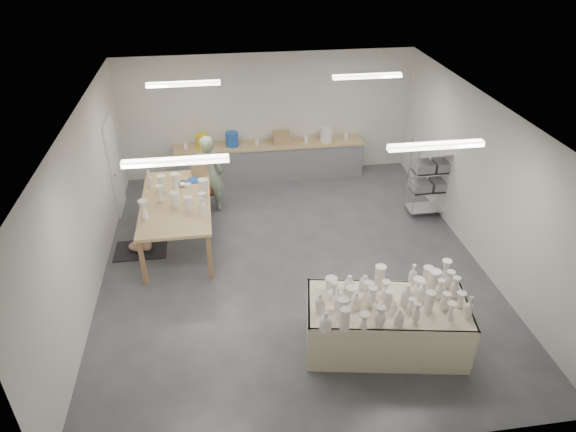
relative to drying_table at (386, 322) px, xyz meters
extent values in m
plane|color=#424449|center=(-1.07, 2.33, -0.48)|extent=(8.00, 8.00, 0.00)
cube|color=white|center=(-1.07, 2.33, 2.51)|extent=(7.00, 8.00, 0.02)
cube|color=silver|center=(-1.07, 6.33, 1.02)|extent=(7.00, 0.02, 3.00)
cube|color=silver|center=(-1.07, -1.67, 1.02)|extent=(7.00, 0.02, 3.00)
cube|color=silver|center=(-4.57, 2.33, 1.02)|extent=(0.02, 8.00, 3.00)
cube|color=silver|center=(2.43, 2.33, 1.02)|extent=(0.02, 8.00, 3.00)
cube|color=white|center=(-4.54, 4.93, 0.57)|extent=(0.05, 0.90, 2.10)
cube|color=white|center=(-2.87, 0.83, 2.46)|extent=(1.40, 0.12, 0.08)
cube|color=white|center=(0.73, 0.83, 2.46)|extent=(1.40, 0.12, 0.08)
cube|color=white|center=(-2.87, 4.33, 2.46)|extent=(1.40, 0.12, 0.08)
cube|color=white|center=(0.73, 4.33, 2.46)|extent=(1.40, 0.12, 0.08)
cube|color=tan|center=(-1.07, 6.01, 0.39)|extent=(4.60, 0.60, 0.06)
cube|color=slate|center=(-1.07, 6.01, -0.06)|extent=(4.60, 0.55, 0.84)
cylinder|color=yellow|center=(-2.67, 6.01, 0.59)|extent=(0.30, 0.30, 0.34)
cylinder|color=#1F4EAA|center=(-1.97, 6.01, 0.59)|extent=(0.30, 0.30, 0.34)
cylinder|color=white|center=(0.33, 6.01, 0.59)|extent=(0.30, 0.30, 0.34)
cube|color=#A98A51|center=(-0.77, 6.01, 0.56)|extent=(0.40, 0.30, 0.28)
cylinder|color=white|center=(-3.07, 6.01, 0.49)|extent=(0.10, 0.10, 0.14)
cylinder|color=white|center=(-1.37, 6.01, 0.49)|extent=(0.10, 0.10, 0.14)
cylinder|color=white|center=(-0.17, 6.01, 0.49)|extent=(0.10, 0.10, 0.14)
cylinder|color=white|center=(0.83, 6.01, 0.49)|extent=(0.10, 0.10, 0.14)
cylinder|color=silver|center=(1.71, 3.51, 0.42)|extent=(0.02, 0.02, 1.80)
cylinder|color=silver|center=(2.55, 3.51, 0.42)|extent=(0.02, 0.02, 1.80)
cylinder|color=silver|center=(1.71, 3.95, 0.42)|extent=(0.02, 0.02, 1.80)
cylinder|color=silver|center=(2.55, 3.95, 0.42)|extent=(0.02, 0.02, 1.80)
cube|color=silver|center=(2.13, 3.73, -0.33)|extent=(0.88, 0.48, 0.02)
cube|color=silver|center=(2.13, 3.73, 0.12)|extent=(0.88, 0.48, 0.02)
cube|color=silver|center=(2.13, 3.73, 0.57)|extent=(0.88, 0.48, 0.02)
cube|color=silver|center=(2.13, 3.73, 1.02)|extent=(0.88, 0.48, 0.02)
cube|color=slate|center=(1.91, 3.73, 0.24)|extent=(0.38, 0.42, 0.18)
cube|color=slate|center=(2.35, 3.73, 0.24)|extent=(0.38, 0.42, 0.18)
cube|color=slate|center=(1.91, 3.73, 0.69)|extent=(0.38, 0.42, 0.18)
cube|color=slate|center=(2.35, 3.73, 0.69)|extent=(0.38, 0.42, 0.18)
cube|color=olive|center=(-0.01, 0.00, -0.11)|extent=(2.24, 1.31, 0.73)
cube|color=beige|center=(-0.01, 0.00, 0.34)|extent=(2.53, 1.51, 0.03)
cube|color=beige|center=(-0.01, -0.54, -0.06)|extent=(2.34, 0.44, 0.83)
cube|color=beige|center=(-0.01, 0.54, -0.06)|extent=(2.34, 0.44, 0.83)
cube|color=tan|center=(-3.19, 3.33, 0.48)|extent=(1.33, 2.63, 0.06)
cube|color=olive|center=(-3.78, 2.09, -0.01)|extent=(0.08, 0.08, 0.92)
cube|color=olive|center=(-2.61, 2.09, -0.01)|extent=(0.08, 0.08, 0.92)
cube|color=olive|center=(-3.78, 4.57, -0.01)|extent=(0.08, 0.08, 0.92)
cube|color=olive|center=(-2.61, 4.57, -0.01)|extent=(0.08, 0.08, 0.92)
ellipsoid|color=silver|center=(-3.09, 3.94, 0.56)|extent=(0.26, 0.26, 0.12)
cylinder|color=#1F4EAA|center=(-2.86, 4.09, 0.52)|extent=(0.26, 0.26, 0.03)
cylinder|color=white|center=(-3.24, 4.20, 0.57)|extent=(0.11, 0.11, 0.12)
cube|color=#A98A51|center=(-2.73, 4.38, 0.65)|extent=(0.32, 0.26, 0.28)
cube|color=black|center=(-3.97, 3.17, -0.47)|extent=(1.00, 0.70, 0.02)
ellipsoid|color=white|center=(-3.97, 3.17, -0.36)|extent=(0.49, 0.38, 0.19)
sphere|color=white|center=(-3.82, 3.07, -0.35)|extent=(0.16, 0.16, 0.16)
imported|color=#96A781|center=(-2.56, 4.60, 0.40)|extent=(0.65, 0.43, 1.76)
cylinder|color=#AA1D18|center=(-2.56, 4.87, -0.17)|extent=(0.44, 0.44, 0.04)
cylinder|color=silver|center=(-2.42, 4.91, -0.33)|extent=(0.02, 0.02, 0.30)
cylinder|color=silver|center=(-2.66, 4.96, -0.33)|extent=(0.02, 0.02, 0.30)
cylinder|color=silver|center=(-2.59, 4.73, -0.33)|extent=(0.02, 0.02, 0.30)
camera|label=1|loc=(-2.30, -5.49, 5.33)|focal=32.00mm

